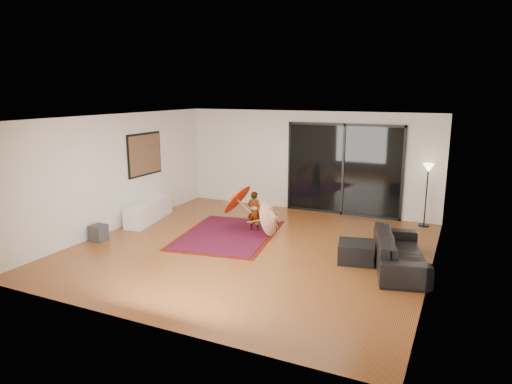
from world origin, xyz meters
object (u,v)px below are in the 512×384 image
Objects in this scene: media_console at (149,211)px; sofa at (400,251)px; ottoman at (356,252)px; child at (254,211)px.

sofa is at bearing -16.53° from media_console.
media_console reaches higher than ottoman.
child is at bearing 160.06° from ottoman.
child is at bearing 61.26° from sofa.
ottoman is at bearing 78.00° from sofa.
sofa is 3.28× the size of ottoman.
media_console is at bearing 6.60° from child.
child is (2.78, 0.36, 0.23)m from media_console.
child reaches higher than ottoman.
sofa is (6.20, -0.57, 0.07)m from media_console.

